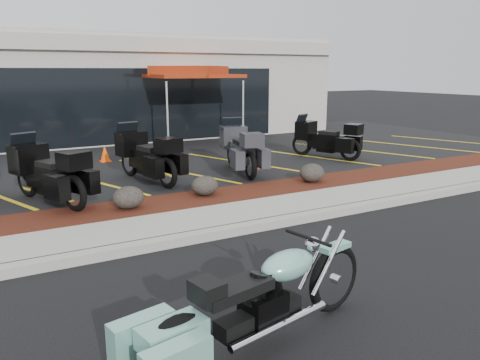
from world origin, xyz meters
TOP-DOWN VIEW (x-y plane):
  - ground at (0.00, 0.00)m, footprint 90.00×90.00m
  - curb at (0.00, 0.90)m, footprint 24.00×0.25m
  - sidewalk at (0.00, 1.60)m, footprint 24.00×1.20m
  - mulch_bed at (0.00, 2.80)m, footprint 24.00×1.20m
  - upper_lot at (0.00, 8.20)m, footprint 26.00×9.60m
  - dealership_building at (0.00, 14.47)m, footprint 18.00×8.16m
  - boulder_left at (-1.99, 2.74)m, footprint 0.60×0.50m
  - boulder_mid at (-0.32, 2.92)m, footprint 0.58×0.48m
  - boulder_right at (2.40, 2.82)m, footprint 0.61×0.51m
  - hero_cruiser at (-0.92, -1.96)m, footprint 3.09×1.37m
  - touring_black_front at (-3.57, 4.60)m, footprint 1.73×2.48m
  - touring_black_mid at (-1.17, 5.54)m, footprint 1.39×2.47m
  - touring_grey at (1.61, 5.35)m, footprint 1.37×2.46m
  - touring_black_rear at (4.33, 5.89)m, footprint 1.68×2.35m
  - traffic_cone at (-1.27, 7.78)m, footprint 0.30×0.30m
  - popup_canopy at (2.22, 9.66)m, footprint 3.77×3.77m

SIDE VIEW (x-z plane):
  - ground at x=0.00m, z-range 0.00..0.00m
  - curb at x=0.00m, z-range 0.00..0.15m
  - sidewalk at x=0.00m, z-range 0.00..0.15m
  - upper_lot at x=0.00m, z-range 0.00..0.15m
  - mulch_bed at x=0.00m, z-range 0.00..0.16m
  - boulder_mid at x=-0.32m, z-range 0.16..0.57m
  - boulder_left at x=-1.99m, z-range 0.16..0.59m
  - boulder_right at x=2.40m, z-range 0.16..0.59m
  - traffic_cone at x=-1.27m, z-range 0.15..0.63m
  - hero_cruiser at x=-0.92m, z-range 0.00..1.05m
  - touring_black_rear at x=4.33m, z-range 0.15..1.43m
  - touring_black_front at x=-3.57m, z-range 0.15..1.50m
  - touring_black_mid at x=-1.17m, z-range 0.15..1.50m
  - touring_grey at x=1.61m, z-range 0.15..1.50m
  - dealership_building at x=0.00m, z-range 0.01..4.01m
  - popup_canopy at x=2.22m, z-range 1.26..3.98m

